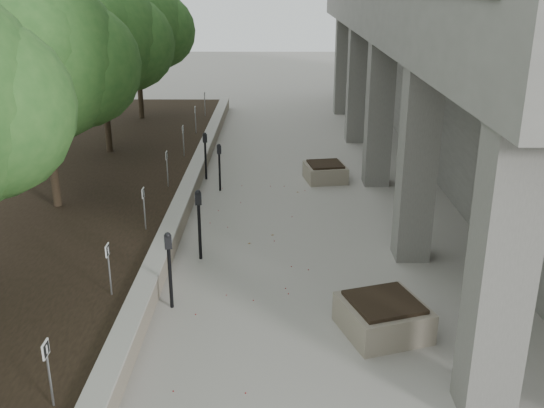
{
  "coord_description": "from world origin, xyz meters",
  "views": [
    {
      "loc": [
        0.54,
        -6.13,
        5.63
      ],
      "look_at": [
        0.45,
        5.7,
        1.29
      ],
      "focal_mm": 40.91,
      "sensor_mm": 36.0,
      "label": 1
    }
  ],
  "objects_px": {
    "crabapple_tree_3": "(44,94)",
    "planter_back": "(325,172)",
    "parking_meter_4": "(220,167)",
    "crabapple_tree_5": "(137,48)",
    "planter_front": "(383,316)",
    "parking_meter_5": "(205,156)",
    "parking_meter_2": "(170,271)",
    "parking_meter_3": "(199,225)",
    "crabapple_tree_4": "(102,65)"
  },
  "relations": [
    {
      "from": "parking_meter_5",
      "to": "planter_back",
      "type": "distance_m",
      "value": 3.55
    },
    {
      "from": "crabapple_tree_5",
      "to": "parking_meter_5",
      "type": "distance_m",
      "value": 7.77
    },
    {
      "from": "planter_front",
      "to": "planter_back",
      "type": "relative_size",
      "value": 1.14
    },
    {
      "from": "parking_meter_2",
      "to": "planter_back",
      "type": "height_order",
      "value": "parking_meter_2"
    },
    {
      "from": "parking_meter_5",
      "to": "planter_back",
      "type": "xyz_separation_m",
      "value": [
        3.52,
        -0.08,
        -0.45
      ]
    },
    {
      "from": "parking_meter_3",
      "to": "crabapple_tree_4",
      "type": "bearing_deg",
      "value": 108.53
    },
    {
      "from": "crabapple_tree_4",
      "to": "parking_meter_4",
      "type": "height_order",
      "value": "crabapple_tree_4"
    },
    {
      "from": "crabapple_tree_4",
      "to": "parking_meter_4",
      "type": "xyz_separation_m",
      "value": [
        3.75,
        -2.68,
        -2.44
      ]
    },
    {
      "from": "planter_front",
      "to": "crabapple_tree_3",
      "type": "bearing_deg",
      "value": 144.78
    },
    {
      "from": "crabapple_tree_5",
      "to": "parking_meter_3",
      "type": "distance_m",
      "value": 12.94
    },
    {
      "from": "crabapple_tree_3",
      "to": "crabapple_tree_5",
      "type": "height_order",
      "value": "same"
    },
    {
      "from": "crabapple_tree_3",
      "to": "parking_meter_2",
      "type": "relative_size",
      "value": 3.69
    },
    {
      "from": "crabapple_tree_3",
      "to": "planter_back",
      "type": "relative_size",
      "value": 4.82
    },
    {
      "from": "parking_meter_2",
      "to": "parking_meter_5",
      "type": "height_order",
      "value": "parking_meter_2"
    },
    {
      "from": "crabapple_tree_3",
      "to": "parking_meter_2",
      "type": "height_order",
      "value": "crabapple_tree_3"
    },
    {
      "from": "crabapple_tree_5",
      "to": "parking_meter_2",
      "type": "distance_m",
      "value": 14.84
    },
    {
      "from": "crabapple_tree_5",
      "to": "planter_front",
      "type": "bearing_deg",
      "value": -64.62
    },
    {
      "from": "crabapple_tree_3",
      "to": "planter_front",
      "type": "height_order",
      "value": "crabapple_tree_3"
    },
    {
      "from": "parking_meter_5",
      "to": "planter_back",
      "type": "bearing_deg",
      "value": -19.78
    },
    {
      "from": "planter_back",
      "to": "parking_meter_2",
      "type": "bearing_deg",
      "value": -113.82
    },
    {
      "from": "parking_meter_4",
      "to": "planter_front",
      "type": "bearing_deg",
      "value": -78.09
    },
    {
      "from": "crabapple_tree_5",
      "to": "planter_back",
      "type": "relative_size",
      "value": 4.82
    },
    {
      "from": "parking_meter_4",
      "to": "parking_meter_2",
      "type": "bearing_deg",
      "value": -105.45
    },
    {
      "from": "crabapple_tree_4",
      "to": "planter_front",
      "type": "height_order",
      "value": "crabapple_tree_4"
    },
    {
      "from": "crabapple_tree_5",
      "to": "parking_meter_5",
      "type": "relative_size",
      "value": 3.83
    },
    {
      "from": "crabapple_tree_3",
      "to": "planter_back",
      "type": "distance_m",
      "value": 8.05
    },
    {
      "from": "parking_meter_3",
      "to": "parking_meter_5",
      "type": "distance_m",
      "value": 5.55
    },
    {
      "from": "parking_meter_5",
      "to": "crabapple_tree_5",
      "type": "bearing_deg",
      "value": 97.61
    },
    {
      "from": "crabapple_tree_3",
      "to": "planter_back",
      "type": "height_order",
      "value": "crabapple_tree_3"
    },
    {
      "from": "planter_front",
      "to": "parking_meter_5",
      "type": "bearing_deg",
      "value": 114.79
    },
    {
      "from": "parking_meter_3",
      "to": "planter_back",
      "type": "xyz_separation_m",
      "value": [
        3.04,
        5.45,
        -0.51
      ]
    },
    {
      "from": "crabapple_tree_3",
      "to": "parking_meter_2",
      "type": "xyz_separation_m",
      "value": [
        3.45,
        -4.23,
        -2.38
      ]
    },
    {
      "from": "planter_back",
      "to": "crabapple_tree_3",
      "type": "bearing_deg",
      "value": -154.09
    },
    {
      "from": "parking_meter_4",
      "to": "parking_meter_5",
      "type": "bearing_deg",
      "value": 102.89
    },
    {
      "from": "planter_front",
      "to": "crabapple_tree_5",
      "type": "bearing_deg",
      "value": 115.38
    },
    {
      "from": "parking_meter_5",
      "to": "parking_meter_4",
      "type": "bearing_deg",
      "value": -82.85
    },
    {
      "from": "parking_meter_3",
      "to": "parking_meter_4",
      "type": "bearing_deg",
      "value": 80.7
    },
    {
      "from": "crabapple_tree_5",
      "to": "crabapple_tree_4",
      "type": "bearing_deg",
      "value": -90.0
    },
    {
      "from": "parking_meter_4",
      "to": "planter_front",
      "type": "relative_size",
      "value": 1.05
    },
    {
      "from": "parking_meter_4",
      "to": "planter_back",
      "type": "bearing_deg",
      "value": 5.09
    },
    {
      "from": "crabapple_tree_3",
      "to": "parking_meter_3",
      "type": "distance_m",
      "value": 4.91
    },
    {
      "from": "crabapple_tree_4",
      "to": "planter_front",
      "type": "distance_m",
      "value": 12.63
    },
    {
      "from": "planter_front",
      "to": "parking_meter_4",
      "type": "bearing_deg",
      "value": 114.67
    },
    {
      "from": "crabapple_tree_3",
      "to": "parking_meter_3",
      "type": "relative_size",
      "value": 3.51
    },
    {
      "from": "parking_meter_2",
      "to": "crabapple_tree_5",
      "type": "bearing_deg",
      "value": 88.74
    },
    {
      "from": "crabapple_tree_3",
      "to": "parking_meter_2",
      "type": "distance_m",
      "value": 5.96
    },
    {
      "from": "planter_front",
      "to": "planter_back",
      "type": "xyz_separation_m",
      "value": [
        -0.36,
        8.32,
        -0.04
      ]
    },
    {
      "from": "crabapple_tree_5",
      "to": "parking_meter_5",
      "type": "height_order",
      "value": "crabapple_tree_5"
    },
    {
      "from": "crabapple_tree_4",
      "to": "planter_front",
      "type": "relative_size",
      "value": 4.22
    },
    {
      "from": "crabapple_tree_3",
      "to": "parking_meter_5",
      "type": "distance_m",
      "value": 5.26
    }
  ]
}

